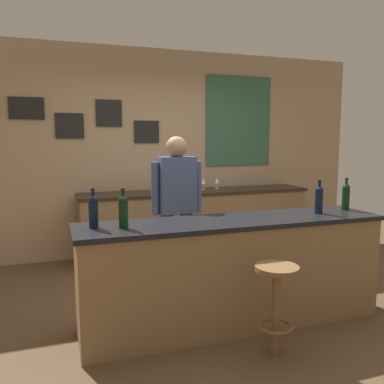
{
  "coord_description": "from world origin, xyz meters",
  "views": [
    {
      "loc": [
        -1.43,
        -3.43,
        1.6
      ],
      "look_at": [
        -0.08,
        0.45,
        1.05
      ],
      "focal_mm": 37.68,
      "sensor_mm": 36.0,
      "label": 1
    }
  ],
  "objects_px": {
    "bartender": "(177,205)",
    "wine_glass_a": "(203,182)",
    "wine_bottle_a": "(93,210)",
    "wine_glass_b": "(217,181)",
    "wine_bottle_c": "(319,199)",
    "wine_bottle_d": "(346,196)",
    "wine_bottle_b": "(123,210)",
    "bar_stool": "(276,295)"
  },
  "relations": [
    {
      "from": "wine_bottle_c",
      "to": "wine_bottle_b",
      "type": "bearing_deg",
      "value": -179.25
    },
    {
      "from": "wine_bottle_b",
      "to": "wine_bottle_c",
      "type": "xyz_separation_m",
      "value": [
        1.78,
        0.02,
        0.0
      ]
    },
    {
      "from": "bar_stool",
      "to": "wine_bottle_c",
      "type": "distance_m",
      "value": 1.13
    },
    {
      "from": "bar_stool",
      "to": "wine_glass_b",
      "type": "relative_size",
      "value": 4.39
    },
    {
      "from": "wine_glass_b",
      "to": "bar_stool",
      "type": "bearing_deg",
      "value": -103.7
    },
    {
      "from": "wine_bottle_c",
      "to": "bartender",
      "type": "bearing_deg",
      "value": 145.12
    },
    {
      "from": "bartender",
      "to": "wine_bottle_c",
      "type": "height_order",
      "value": "bartender"
    },
    {
      "from": "wine_bottle_c",
      "to": "bar_stool",
      "type": "bearing_deg",
      "value": -143.31
    },
    {
      "from": "wine_bottle_a",
      "to": "wine_glass_a",
      "type": "bearing_deg",
      "value": 50.9
    },
    {
      "from": "bar_stool",
      "to": "wine_glass_a",
      "type": "bearing_deg",
      "value": 80.59
    },
    {
      "from": "wine_bottle_c",
      "to": "wine_glass_a",
      "type": "height_order",
      "value": "wine_bottle_c"
    },
    {
      "from": "wine_bottle_c",
      "to": "wine_bottle_d",
      "type": "xyz_separation_m",
      "value": [
        0.36,
        0.07,
        0.0
      ]
    },
    {
      "from": "bartender",
      "to": "wine_bottle_c",
      "type": "bearing_deg",
      "value": -34.88
    },
    {
      "from": "wine_bottle_a",
      "to": "wine_bottle_c",
      "type": "height_order",
      "value": "same"
    },
    {
      "from": "wine_bottle_c",
      "to": "wine_glass_a",
      "type": "relative_size",
      "value": 1.97
    },
    {
      "from": "wine_bottle_a",
      "to": "wine_bottle_b",
      "type": "relative_size",
      "value": 1.0
    },
    {
      "from": "bartender",
      "to": "wine_bottle_b",
      "type": "bearing_deg",
      "value": -129.95
    },
    {
      "from": "bartender",
      "to": "wine_bottle_b",
      "type": "height_order",
      "value": "bartender"
    },
    {
      "from": "bartender",
      "to": "wine_glass_b",
      "type": "height_order",
      "value": "bartender"
    },
    {
      "from": "wine_bottle_a",
      "to": "wine_glass_a",
      "type": "xyz_separation_m",
      "value": [
        1.67,
        2.06,
        -0.05
      ]
    },
    {
      "from": "wine_glass_b",
      "to": "wine_bottle_c",
      "type": "bearing_deg",
      "value": -87.28
    },
    {
      "from": "bar_stool",
      "to": "wine_bottle_b",
      "type": "relative_size",
      "value": 2.22
    },
    {
      "from": "wine_bottle_c",
      "to": "wine_bottle_d",
      "type": "bearing_deg",
      "value": 11.47
    },
    {
      "from": "bartender",
      "to": "bar_stool",
      "type": "height_order",
      "value": "bartender"
    },
    {
      "from": "wine_bottle_d",
      "to": "wine_glass_a",
      "type": "relative_size",
      "value": 1.97
    },
    {
      "from": "wine_bottle_a",
      "to": "wine_glass_b",
      "type": "relative_size",
      "value": 1.97
    },
    {
      "from": "wine_bottle_b",
      "to": "wine_bottle_c",
      "type": "relative_size",
      "value": 1.0
    },
    {
      "from": "bartender",
      "to": "wine_bottle_a",
      "type": "relative_size",
      "value": 5.29
    },
    {
      "from": "wine_bottle_c",
      "to": "wine_glass_b",
      "type": "relative_size",
      "value": 1.97
    },
    {
      "from": "bartender",
      "to": "bar_stool",
      "type": "xyz_separation_m",
      "value": [
        0.35,
        -1.35,
        -0.48
      ]
    },
    {
      "from": "bartender",
      "to": "wine_bottle_a",
      "type": "height_order",
      "value": "bartender"
    },
    {
      "from": "wine_bottle_c",
      "to": "wine_bottle_d",
      "type": "relative_size",
      "value": 1.0
    },
    {
      "from": "bar_stool",
      "to": "wine_glass_b",
      "type": "bearing_deg",
      "value": 76.3
    },
    {
      "from": "wine_bottle_d",
      "to": "wine_glass_b",
      "type": "bearing_deg",
      "value": 102.51
    },
    {
      "from": "bartender",
      "to": "wine_bottle_c",
      "type": "xyz_separation_m",
      "value": [
        1.11,
        -0.78,
        0.12
      ]
    },
    {
      "from": "bar_stool",
      "to": "wine_bottle_a",
      "type": "distance_m",
      "value": 1.5
    },
    {
      "from": "bartender",
      "to": "wine_glass_a",
      "type": "bearing_deg",
      "value": 59.42
    },
    {
      "from": "wine_bottle_b",
      "to": "wine_glass_b",
      "type": "xyz_separation_m",
      "value": [
        1.68,
        2.17,
        -0.05
      ]
    },
    {
      "from": "wine_bottle_d",
      "to": "wine_glass_b",
      "type": "relative_size",
      "value": 1.97
    },
    {
      "from": "wine_bottle_a",
      "to": "wine_glass_a",
      "type": "relative_size",
      "value": 1.97
    },
    {
      "from": "bartender",
      "to": "wine_glass_a",
      "type": "relative_size",
      "value": 10.45
    },
    {
      "from": "wine_glass_a",
      "to": "wine_bottle_a",
      "type": "bearing_deg",
      "value": -129.1
    }
  ]
}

